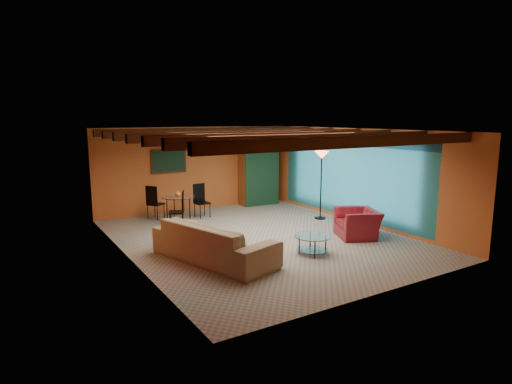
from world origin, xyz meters
TOP-DOWN VIEW (x-y plane):
  - room at (0.00, 0.11)m, footprint 6.52×8.01m
  - sofa at (-1.73, -0.93)m, footprint 1.91×3.06m
  - armchair at (2.16, -1.21)m, footprint 1.32×1.39m
  - coffee_table at (0.33, -1.68)m, footprint 1.03×1.03m
  - dining_table at (-1.10, 2.74)m, footprint 2.15×2.15m
  - armoire at (2.20, 3.70)m, footprint 1.28×0.67m
  - floor_lamp at (2.65, 0.83)m, footprint 0.53×0.53m
  - ceiling_fan at (0.00, 0.00)m, footprint 1.50×1.50m
  - painting at (-0.90, 3.96)m, footprint 1.05×0.03m
  - potted_plant at (2.20, 3.70)m, footprint 0.46×0.41m
  - vase at (-1.10, 2.74)m, footprint 0.20×0.20m

SIDE VIEW (x-z plane):
  - coffee_table at x=0.33m, z-range 0.00..0.43m
  - armchair at x=2.16m, z-range 0.00..0.71m
  - sofa at x=-1.73m, z-range 0.00..0.83m
  - dining_table at x=-1.10m, z-range 0.00..1.03m
  - floor_lamp at x=2.65m, z-range 0.00..2.04m
  - armoire at x=2.20m, z-range 0.00..2.20m
  - vase at x=-1.10m, z-range 1.03..1.21m
  - painting at x=-0.90m, z-range 1.32..1.97m
  - ceiling_fan at x=0.00m, z-range 2.14..2.58m
  - room at x=0.00m, z-range 1.01..3.72m
  - potted_plant at x=2.20m, z-range 2.20..2.66m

